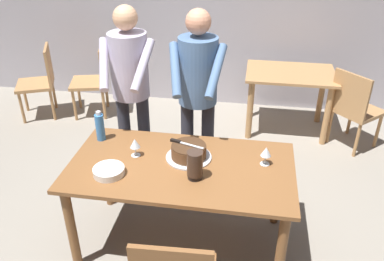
% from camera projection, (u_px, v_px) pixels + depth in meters
% --- Properties ---
extents(ground_plane, '(14.00, 14.00, 0.00)m').
position_uv_depth(ground_plane, '(182.00, 241.00, 3.23)').
color(ground_plane, gray).
extents(back_wall, '(10.00, 0.12, 2.70)m').
position_uv_depth(back_wall, '(221.00, 2.00, 4.93)').
color(back_wall, '#ADA8B2').
rests_on(back_wall, ground_plane).
extents(main_dining_table, '(1.63, 0.88, 0.75)m').
position_uv_depth(main_dining_table, '(181.00, 177.00, 2.92)').
color(main_dining_table, brown).
rests_on(main_dining_table, ground_plane).
extents(cake_on_platter, '(0.34, 0.34, 0.11)m').
position_uv_depth(cake_on_platter, '(189.00, 152.00, 2.92)').
color(cake_on_platter, silver).
rests_on(cake_on_platter, main_dining_table).
extents(cake_knife, '(0.26, 0.10, 0.02)m').
position_uv_depth(cake_knife, '(180.00, 142.00, 2.92)').
color(cake_knife, silver).
rests_on(cake_knife, cake_on_platter).
extents(plate_stack, '(0.22, 0.22, 0.05)m').
position_uv_depth(plate_stack, '(109.00, 171.00, 2.76)').
color(plate_stack, white).
rests_on(plate_stack, main_dining_table).
extents(wine_glass_near, '(0.08, 0.08, 0.14)m').
position_uv_depth(wine_glass_near, '(135.00, 144.00, 2.92)').
color(wine_glass_near, silver).
rests_on(wine_glass_near, main_dining_table).
extents(wine_glass_far, '(0.08, 0.08, 0.14)m').
position_uv_depth(wine_glass_far, '(266.00, 152.00, 2.82)').
color(wine_glass_far, silver).
rests_on(wine_glass_far, main_dining_table).
extents(water_bottle, '(0.07, 0.07, 0.25)m').
position_uv_depth(water_bottle, '(100.00, 127.00, 3.12)').
color(water_bottle, '#387AC6').
rests_on(water_bottle, main_dining_table).
extents(hurricane_lamp, '(0.11, 0.11, 0.21)m').
position_uv_depth(hurricane_lamp, '(195.00, 165.00, 2.68)').
color(hurricane_lamp, black).
rests_on(hurricane_lamp, main_dining_table).
extents(person_cutting_cake, '(0.47, 0.56, 1.72)m').
position_uv_depth(person_cutting_cake, '(198.00, 88.00, 3.26)').
color(person_cutting_cake, '#2D2D38').
rests_on(person_cutting_cake, ground_plane).
extents(person_standing_beside, '(0.47, 0.56, 1.72)m').
position_uv_depth(person_standing_beside, '(130.00, 83.00, 3.37)').
color(person_standing_beside, '#2D2D38').
rests_on(person_standing_beside, ground_plane).
extents(background_table, '(1.00, 0.70, 0.74)m').
position_uv_depth(background_table, '(289.00, 85.00, 4.58)').
color(background_table, tan).
rests_on(background_table, ground_plane).
extents(background_chair_0, '(0.62, 0.62, 0.90)m').
position_uv_depth(background_chair_0, '(354.00, 107.00, 4.27)').
color(background_chair_0, tan).
rests_on(background_chair_0, ground_plane).
extents(background_chair_1, '(0.58, 0.58, 0.90)m').
position_uv_depth(background_chair_1, '(41.00, 79.00, 4.96)').
color(background_chair_1, tan).
rests_on(background_chair_1, ground_plane).
extents(background_chair_2, '(0.54, 0.54, 0.90)m').
position_uv_depth(background_chair_2, '(94.00, 78.00, 5.01)').
color(background_chair_2, tan).
rests_on(background_chair_2, ground_plane).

